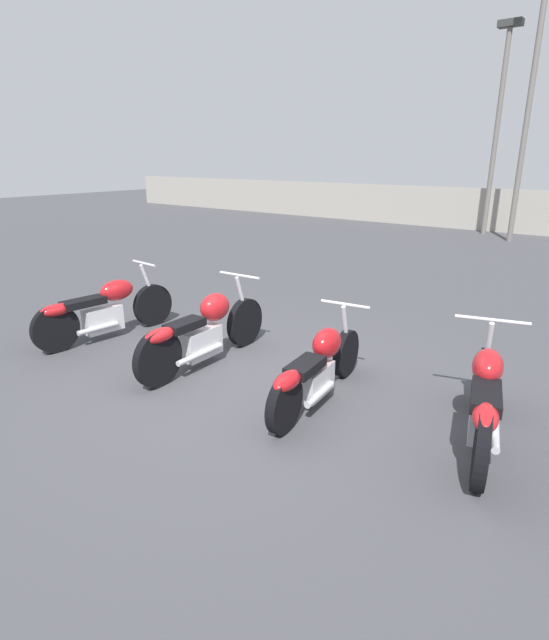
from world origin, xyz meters
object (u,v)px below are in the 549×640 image
motorcycle_slot_0 (104,310)px  light_pole_right (534,74)px  motorcycle_slot_2 (317,368)px  light_pole_left (499,111)px  motorcycle_slot_3 (484,401)px  motorcycle_slot_1 (203,331)px

motorcycle_slot_0 → light_pole_right: bearing=84.3°
motorcycle_slot_0 → motorcycle_slot_2: 3.51m
light_pole_left → motorcycle_slot_3: (3.83, -13.61, -3.44)m
motorcycle_slot_0 → motorcycle_slot_1: size_ratio=0.97×
motorcycle_slot_0 → motorcycle_slot_3: motorcycle_slot_3 is taller
light_pole_left → light_pole_right: light_pole_right is taller
light_pole_right → motorcycle_slot_1: light_pole_right is taller
motorcycle_slot_0 → motorcycle_slot_2: motorcycle_slot_0 is taller
light_pole_left → motorcycle_slot_0: bearing=-95.3°
motorcycle_slot_1 → motorcycle_slot_0: bearing=-176.7°
light_pole_right → motorcycle_slot_3: light_pole_right is taller
light_pole_left → motorcycle_slot_0: 14.49m
light_pole_left → motorcycle_slot_3: 14.55m
light_pole_left → motorcycle_slot_3: light_pole_left is taller
light_pole_left → light_pole_right: bearing=-46.5°
light_pole_left → motorcycle_slot_2: bearing=-81.0°
motorcycle_slot_2 → light_pole_left: bearing=91.8°
light_pole_right → motorcycle_slot_1: 13.37m
motorcycle_slot_3 → light_pole_left: bearing=90.5°
light_pole_right → motorcycle_slot_3: (2.72, -12.44, -4.29)m
light_pole_right → motorcycle_slot_2: 13.42m
motorcycle_slot_0 → motorcycle_slot_2: bearing=8.1°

